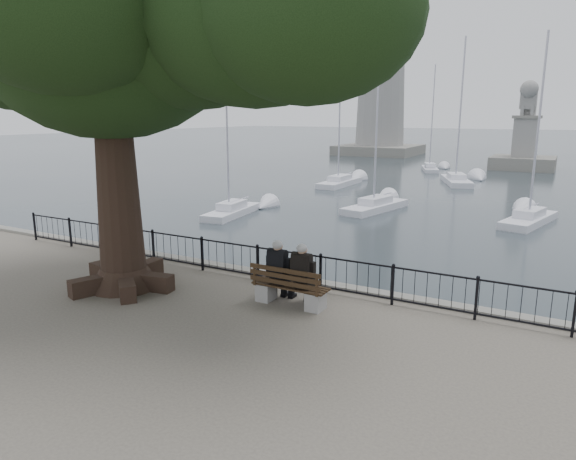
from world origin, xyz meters
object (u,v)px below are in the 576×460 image
Objects in this scene: bench at (289,291)px; person_left at (281,273)px; person_right at (305,277)px; lighthouse at (383,54)px; lion_monument at (524,147)px; tree at (139,12)px.

person_left is (-0.31, 0.12, 0.40)m from bench.
person_left and person_right have the same top height.
lighthouse is 26.05m from lion_monument.
lighthouse is at bearing 106.91° from person_left.
lion_monument is (20.00, -12.07, -11.52)m from lighthouse.
bench is at bearing -91.46° from lion_monument.
tree is at bearing -167.12° from person_right.
lighthouse is at bearing 107.50° from person_right.
person_right is at bearing 16.58° from bench.
person_right is at bearing -0.47° from person_left.
lion_monument reaches higher than person_left.
tree reaches higher than person_left.
person_left is at bearing -73.09° from lighthouse.
lighthouse is (-18.44, 60.68, 12.05)m from person_left.
person_left is 7.25m from tree.
lion_monument is at bearing 88.54° from bench.
lighthouse is at bearing 107.15° from bench.
bench is 7.73m from tree.
lighthouse reaches higher than person_left.
person_left is 0.18× the size of lion_monument.
person_right is at bearing -91.03° from lion_monument.
person_right is 7.59m from tree.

